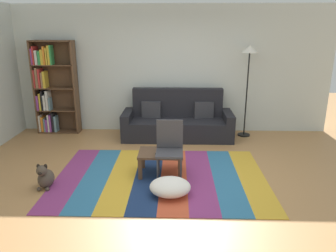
# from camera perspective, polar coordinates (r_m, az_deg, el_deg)

# --- Properties ---
(ground_plane) EXTENTS (14.00, 14.00, 0.00)m
(ground_plane) POSITION_cam_1_polar(r_m,az_deg,el_deg) (4.96, 0.25, -9.52)
(ground_plane) COLOR #B27F4C
(back_wall) EXTENTS (6.80, 0.10, 2.70)m
(back_wall) POSITION_cam_1_polar(r_m,az_deg,el_deg) (7.04, 0.77, 9.95)
(back_wall) COLOR silver
(back_wall) RESTS_ON ground_plane
(rug) EXTENTS (3.21, 2.22, 0.01)m
(rug) POSITION_cam_1_polar(r_m,az_deg,el_deg) (5.03, -1.28, -9.05)
(rug) COLOR #843370
(rug) RESTS_ON ground_plane
(couch) EXTENTS (2.26, 0.80, 1.00)m
(couch) POSITION_cam_1_polar(r_m,az_deg,el_deg) (6.73, 1.69, 0.78)
(couch) COLOR black
(couch) RESTS_ON ground_plane
(bookshelf) EXTENTS (0.90, 0.28, 1.98)m
(bookshelf) POSITION_cam_1_polar(r_m,az_deg,el_deg) (7.37, -20.10, 6.24)
(bookshelf) COLOR brown
(bookshelf) RESTS_ON ground_plane
(coffee_table) EXTENTS (0.68, 0.49, 0.36)m
(coffee_table) POSITION_cam_1_polar(r_m,az_deg,el_deg) (5.03, -1.30, -5.36)
(coffee_table) COLOR #513826
(coffee_table) RESTS_ON rug
(pouf) EXTENTS (0.57, 0.49, 0.24)m
(pouf) POSITION_cam_1_polar(r_m,az_deg,el_deg) (4.48, 0.38, -10.76)
(pouf) COLOR white
(pouf) RESTS_ON rug
(dog) EXTENTS (0.22, 0.35, 0.40)m
(dog) POSITION_cam_1_polar(r_m,az_deg,el_deg) (5.00, -20.96, -8.50)
(dog) COLOR #473D33
(dog) RESTS_ON ground_plane
(standing_lamp) EXTENTS (0.32, 0.32, 1.88)m
(standing_lamp) POSITION_cam_1_polar(r_m,az_deg,el_deg) (6.79, 14.19, 11.08)
(standing_lamp) COLOR black
(standing_lamp) RESTS_ON ground_plane
(tv_remote) EXTENTS (0.08, 0.16, 0.02)m
(tv_remote) POSITION_cam_1_polar(r_m,az_deg,el_deg) (4.96, -1.75, -4.70)
(tv_remote) COLOR black
(tv_remote) RESTS_ON coffee_table
(folding_chair) EXTENTS (0.40, 0.40, 0.90)m
(folding_chair) POSITION_cam_1_polar(r_m,az_deg,el_deg) (4.83, 0.28, -3.38)
(folding_chair) COLOR #38383D
(folding_chair) RESTS_ON ground_plane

